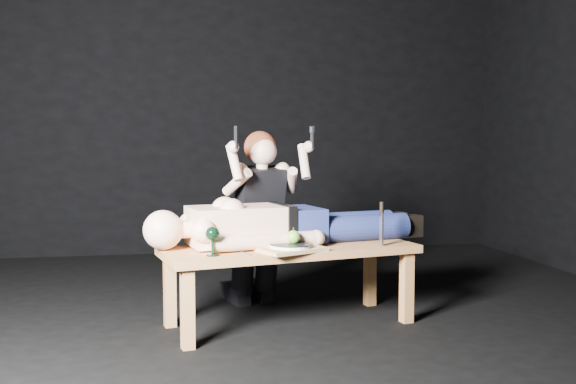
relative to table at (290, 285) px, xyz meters
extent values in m
plane|color=black|center=(-0.03, 0.04, -0.23)|extent=(5.00, 5.00, 0.00)
plane|color=black|center=(-0.03, 2.54, 1.27)|extent=(5.00, 0.00, 5.00)
cube|color=#B17846|center=(0.00, 0.00, 0.00)|extent=(1.49, 0.80, 0.45)
cube|color=tan|center=(-0.03, -0.17, 0.24)|extent=(0.40, 0.36, 0.02)
cylinder|color=white|center=(-0.03, -0.17, 0.25)|extent=(0.29, 0.29, 0.02)
sphere|color=#54A52A|center=(-0.01, -0.17, 0.30)|extent=(0.07, 0.07, 0.07)
cube|color=#B2B2B7|center=(-0.28, -0.20, 0.23)|extent=(0.07, 0.15, 0.01)
cube|color=#B2B2B7|center=(0.08, -0.15, 0.23)|extent=(0.02, 0.15, 0.01)
cube|color=#B2B2B7|center=(0.05, -0.09, 0.23)|extent=(0.14, 0.08, 0.01)
camera|label=1|loc=(-0.68, -3.52, 0.80)|focal=40.17mm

